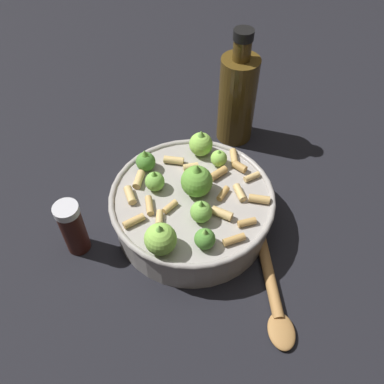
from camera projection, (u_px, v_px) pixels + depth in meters
ground_plane at (192, 221)px, 0.65m from camera, size 2.40×2.40×0.00m
cooking_pan at (191, 206)px, 0.62m from camera, size 0.25×0.25×0.12m
pepper_shaker at (73, 228)px, 0.59m from camera, size 0.04×0.04×0.10m
olive_oil_bottle at (237, 97)px, 0.72m from camera, size 0.07×0.07×0.22m
wooden_spoon at (272, 287)px, 0.57m from camera, size 0.04×0.21×0.02m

